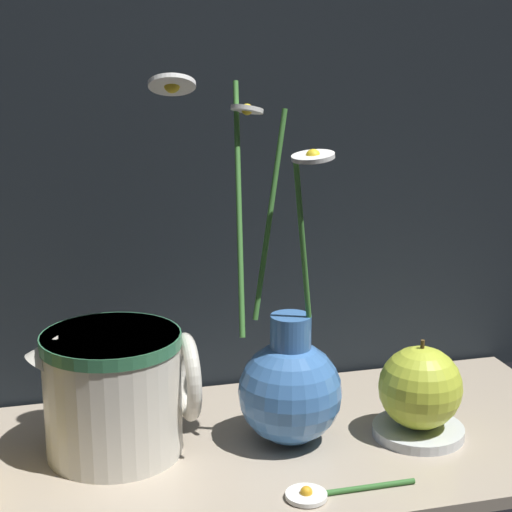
{
  "coord_description": "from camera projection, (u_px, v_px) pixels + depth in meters",
  "views": [
    {
      "loc": [
        -0.18,
        -0.73,
        0.4
      ],
      "look_at": [
        0.01,
        0.0,
        0.2
      ],
      "focal_mm": 60.0,
      "sensor_mm": 36.0,
      "label": 1
    }
  ],
  "objects": [
    {
      "name": "vase_with_flowers",
      "position": [
        290.0,
        384.0,
        0.81
      ],
      "size": [
        0.18,
        0.12,
        0.35
      ],
      "color": "#3F72B7",
      "rests_on": "shelf"
    },
    {
      "name": "saucer_plate",
      "position": [
        418.0,
        431.0,
        0.84
      ],
      "size": [
        0.09,
        0.09,
        0.01
      ],
      "color": "silver",
      "rests_on": "shelf"
    },
    {
      "name": "ceramic_pitcher",
      "position": [
        115.0,
        387.0,
        0.8
      ],
      "size": [
        0.16,
        0.13,
        0.13
      ],
      "color": "beige",
      "rests_on": "shelf"
    },
    {
      "name": "shelf",
      "position": [
        241.0,
        452.0,
        0.82
      ],
      "size": [
        0.71,
        0.3,
        0.01
      ],
      "color": "tan",
      "rests_on": "ground_plane"
    },
    {
      "name": "ground_plane",
      "position": [
        241.0,
        457.0,
        0.83
      ],
      "size": [
        6.0,
        6.0,
        0.0
      ],
      "primitive_type": "plane",
      "color": "black"
    },
    {
      "name": "loose_daisy",
      "position": [
        322.0,
        493.0,
        0.73
      ],
      "size": [
        0.12,
        0.04,
        0.01
      ],
      "color": "#336B2D",
      "rests_on": "shelf"
    },
    {
      "name": "orange_fruit",
      "position": [
        420.0,
        388.0,
        0.83
      ],
      "size": [
        0.08,
        0.08,
        0.09
      ],
      "color": "#B7C638",
      "rests_on": "saucer_plate"
    }
  ]
}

